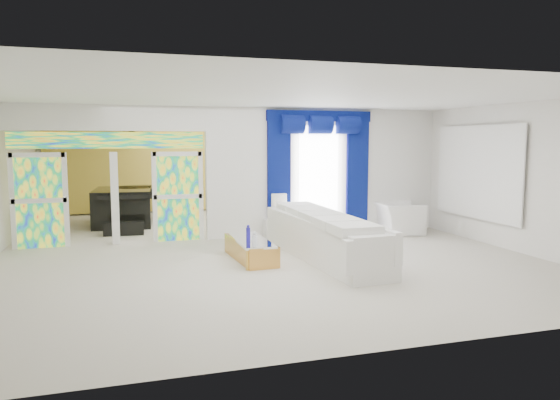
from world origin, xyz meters
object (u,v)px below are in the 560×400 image
object	(u,v)px
coffee_table	(251,250)
armchair	(399,218)
console_table	(291,227)
grand_piano	(123,207)
white_sofa	(323,239)

from	to	relation	value
coffee_table	armchair	xyz separation A→B (m)	(4.14, 1.75, 0.18)
coffee_table	console_table	size ratio (longest dim) A/B	1.31
console_table	grand_piano	bearing A→B (deg)	141.81
coffee_table	armchair	bearing A→B (deg)	22.97
console_table	armchair	world-z (taller)	armchair
grand_piano	white_sofa	bearing A→B (deg)	-51.63
coffee_table	grand_piano	size ratio (longest dim) A/B	0.90
coffee_table	grand_piano	distance (m)	5.54
grand_piano	armchair	bearing A→B (deg)	-22.96
coffee_table	grand_piano	bearing A→B (deg)	114.32
armchair	white_sofa	bearing A→B (deg)	134.69
console_table	grand_piano	distance (m)	4.80
white_sofa	coffee_table	world-z (taller)	white_sofa
white_sofa	console_table	distance (m)	2.39
white_sofa	armchair	size ratio (longest dim) A/B	3.55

